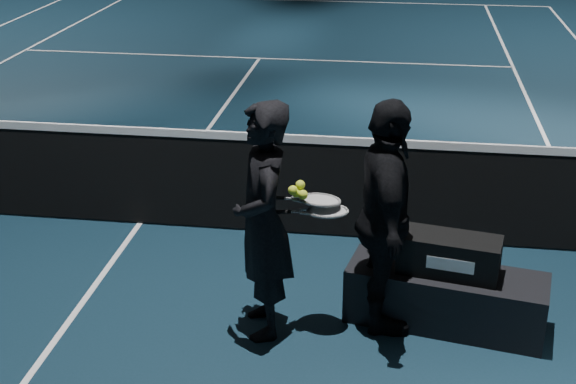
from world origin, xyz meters
name	(u,v)px	position (x,y,z in m)	size (l,w,h in m)	color
floor	(140,223)	(0.00, 0.00, 0.00)	(36.00, 36.00, 0.00)	#0D232F
court_lines	(140,223)	(0.00, 0.00, 0.00)	(10.98, 23.78, 0.01)	white
net_mesh	(136,179)	(0.00, 0.00, 0.45)	(12.80, 0.02, 0.86)	black
net_tape	(133,131)	(0.00, 0.00, 0.92)	(12.80, 0.03, 0.07)	white
player_bench	(445,298)	(2.75, -1.32, 0.21)	(1.42, 0.47, 0.43)	black
racket_bag	(449,255)	(2.75, -1.32, 0.57)	(0.71, 0.30, 0.28)	black
bag_signature	(450,265)	(2.75, -1.48, 0.57)	(0.33, 0.00, 0.09)	white
player_a	(263,222)	(1.45, -1.57, 0.86)	(0.63, 0.41, 1.72)	black
player_b	(385,219)	(2.28, -1.41, 0.86)	(1.01, 0.42, 1.72)	black
racket_lower	(328,211)	(1.89, -1.49, 0.93)	(0.68, 0.22, 0.03)	black
racket_upper	(320,200)	(1.83, -1.46, 1.00)	(0.68, 0.22, 0.03)	black
tennis_balls	(300,191)	(1.70, -1.52, 1.08)	(0.12, 0.10, 0.12)	#D1EA31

